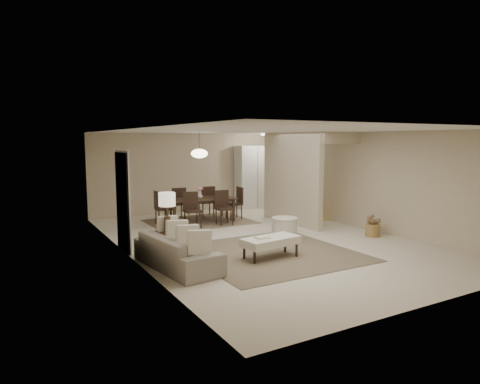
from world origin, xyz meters
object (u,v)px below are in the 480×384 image
side_table (168,245)px  wicker_basket (373,230)px  pantry_cabinet (253,177)px  round_pouf (284,228)px  ottoman_bench (271,241)px  sofa (177,252)px  dining_table (200,210)px

side_table → wicker_basket: size_ratio=1.56×
pantry_cabinet → side_table: (-4.75, -4.64, -0.78)m
round_pouf → wicker_basket: 2.13m
side_table → wicker_basket: bearing=-6.1°
side_table → round_pouf: bearing=7.4°
ottoman_bench → round_pouf: 1.82m
sofa → ottoman_bench: 1.84m
side_table → wicker_basket: (4.95, -0.52, -0.12)m
pantry_cabinet → sofa: 7.16m
round_pouf → dining_table: size_ratio=0.32×
pantry_cabinet → side_table: size_ratio=3.88×
pantry_cabinet → dining_table: bearing=-151.0°
side_table → dining_table: bearing=56.5°
dining_table → ottoman_bench: bearing=-90.1°
side_table → ottoman_bench: bearing=-27.3°
sofa → side_table: size_ratio=3.76×
pantry_cabinet → ottoman_bench: 6.35m
ottoman_bench → dining_table: bearing=78.3°
sofa → wicker_basket: bearing=-96.1°
ottoman_bench → pantry_cabinet: bearing=54.8°
ottoman_bench → wicker_basket: (3.18, 0.39, -0.19)m
wicker_basket → sofa: bearing=-179.0°
ottoman_bench → round_pouf: (1.26, 1.31, -0.10)m
sofa → side_table: bearing=-11.8°
wicker_basket → dining_table: bearing=127.6°
ottoman_bench → round_pouf: size_ratio=1.99×
pantry_cabinet → round_pouf: bearing=-112.1°
sofa → wicker_basket: sofa is taller
ottoman_bench → dining_table: 4.10m
ottoman_bench → wicker_basket: size_ratio=3.50×
pantry_cabinet → side_table: pantry_cabinet is taller
round_pouf → pantry_cabinet: bearing=67.9°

